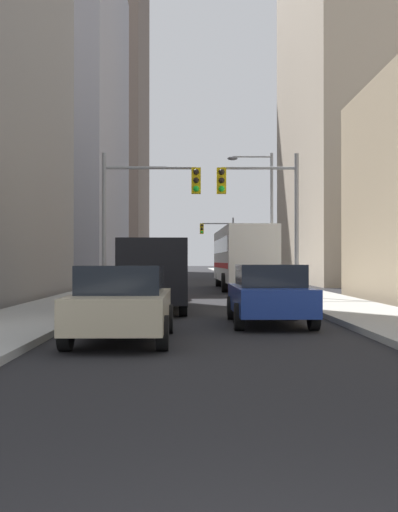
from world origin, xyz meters
The scene contains 12 objects.
sidewalk_left centered at (-4.74, 50.00, 0.07)m, with size 2.85×160.00×0.15m, color #9E9E99.
sidewalk_right centered at (4.74, 50.00, 0.07)m, with size 2.85×160.00×0.15m, color #9E9E99.
city_bus centered at (2.52, 32.94, 1.93)m, with size 2.76×11.55×3.40m.
cargo_van_black centered at (-1.59, 17.51, 1.29)m, with size 2.18×5.28×2.26m.
sedan_beige centered at (-1.79, 10.16, 0.77)m, with size 1.95×4.20×1.52m.
sedan_blue centered at (1.57, 13.40, 0.77)m, with size 1.95×4.21×1.52m.
sedan_red centered at (-1.80, 24.53, 0.77)m, with size 1.95×4.25×1.52m.
traffic_signal_near_left centered at (-2.20, 23.01, 4.05)m, with size 4.01×0.44×6.00m.
traffic_signal_near_right centered at (2.51, 23.01, 4.02)m, with size 3.35×0.44×6.00m.
traffic_signal_far_right centered at (2.46, 60.53, 4.03)m, with size 3.45×0.44×6.00m.
street_lamp_right centered at (3.62, 31.56, 4.55)m, with size 2.50×0.32×7.50m.
building_left_far_tower centered at (-15.55, 87.97, 27.86)m, with size 17.01×21.44×55.73m, color #66564C.
Camera 1 is at (-0.43, -2.30, 1.61)m, focal length 43.77 mm.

